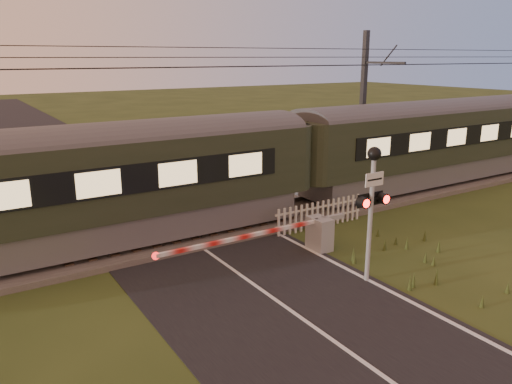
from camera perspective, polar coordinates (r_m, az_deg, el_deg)
ground at (r=11.96m, az=4.82°, el=-14.00°), size 160.00×160.00×0.00m
road at (r=11.80m, az=5.59°, el=-14.39°), size 6.00×140.00×0.03m
track_bed at (r=17.09m, az=-8.39°, el=-4.64°), size 140.00×3.40×0.39m
overhead_wires at (r=16.09m, az=-9.19°, el=14.69°), size 120.00×0.62×0.62m
train at (r=18.80m, az=4.46°, el=3.75°), size 38.93×2.68×3.62m
boom_gate at (r=15.45m, az=6.43°, el=-4.73°), size 6.37×0.79×1.05m
crossing_signal at (r=13.10m, az=13.13°, el=0.14°), size 0.93×0.37×3.65m
picket_fence at (r=17.61m, az=7.33°, el=-2.54°), size 3.77×0.08×0.96m
catenary_mast at (r=23.85m, az=12.21°, el=9.59°), size 0.22×2.46×6.95m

